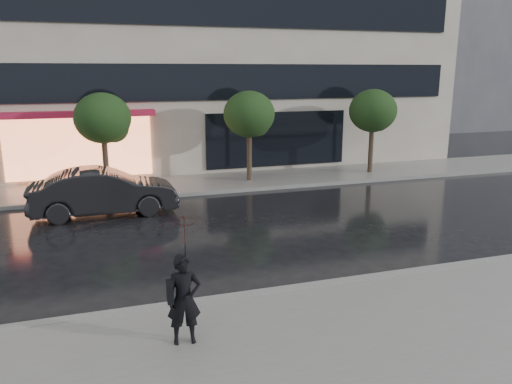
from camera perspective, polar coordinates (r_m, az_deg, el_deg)
name	(u,v)px	position (r m, az deg, el deg)	size (l,w,h in m)	color
ground	(253,279)	(12.01, -0.35, -9.87)	(120.00, 120.00, 0.00)	black
sidewalk_near	(308,346)	(9.28, 6.01, -17.14)	(60.00, 4.50, 0.12)	slate
sidewalk_far	(181,185)	(21.54, -8.61, 0.82)	(60.00, 3.50, 0.12)	slate
curb_near	(267,293)	(11.12, 1.24, -11.50)	(60.00, 0.25, 0.14)	gray
curb_far	(188,194)	(19.86, -7.78, -0.22)	(60.00, 0.25, 0.14)	gray
bg_building_right	(439,33)	(48.50, 20.21, 16.68)	(12.00, 12.00, 16.00)	#4C4C54
tree_mid_west	(104,120)	(20.62, -16.95, 7.88)	(2.20, 2.20, 3.99)	#33261C
tree_mid_east	(250,116)	(21.58, -0.66, 8.70)	(2.20, 2.20, 3.99)	#33261C
tree_far_east	(374,112)	(24.05, 13.29, 8.85)	(2.20, 2.20, 3.99)	#33261C
parked_car	(104,192)	(17.69, -16.99, 0.01)	(1.70, 4.86, 1.60)	black
pedestrian_with_umbrella	(185,259)	(8.66, -8.16, -7.59)	(1.03, 1.04, 2.35)	black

